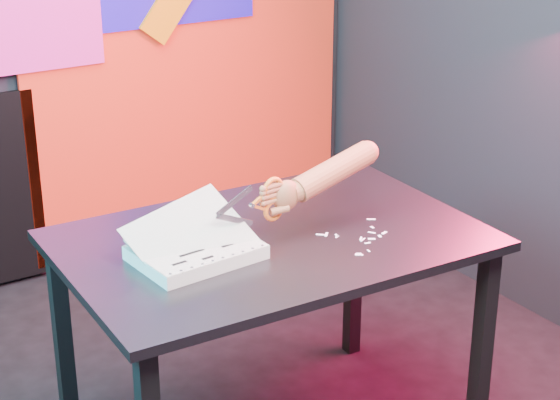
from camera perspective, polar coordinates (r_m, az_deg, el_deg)
room at (r=2.69m, az=-3.82°, el=10.01°), size 3.01×3.01×2.71m
backdrop at (r=4.11m, az=-12.91°, el=8.03°), size 2.88×0.05×2.08m
work_table at (r=2.86m, az=-0.55°, el=-3.79°), size 1.27×0.87×0.75m
printout_stack at (r=2.68m, az=-5.15°, el=-3.13°), size 0.38×0.28×0.18m
scissors at (r=2.76m, az=-0.69°, el=-0.04°), size 0.24×0.03×0.14m
hand_forearm at (r=2.88m, az=2.81°, el=1.54°), size 0.45×0.11×0.15m
paper_clippings at (r=2.83m, az=4.83°, el=-2.23°), size 0.23×0.21×0.00m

